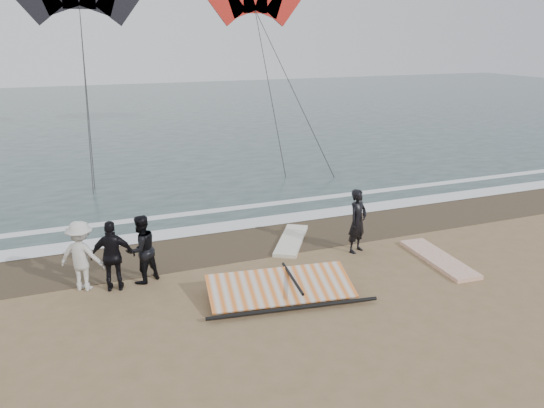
{
  "coord_description": "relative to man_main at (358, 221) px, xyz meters",
  "views": [
    {
      "loc": [
        -4.92,
        -9.64,
        5.96
      ],
      "look_at": [
        0.07,
        3.0,
        1.6
      ],
      "focal_mm": 35.0,
      "sensor_mm": 36.0,
      "label": 1
    }
  ],
  "objects": [
    {
      "name": "foam_far",
      "position": [
        -2.53,
        4.99,
        -0.9
      ],
      "size": [
        120.0,
        0.45,
        0.01
      ],
      "primitive_type": "cube",
      "color": "white",
      "rests_on": "sea"
    },
    {
      "name": "board_cream",
      "position": [
        -1.45,
        1.34,
        -0.87
      ],
      "size": [
        1.92,
        2.46,
        0.1
      ],
      "primitive_type": "cube",
      "rotation": [
        0.0,
        0.0,
        -0.57
      ],
      "color": "white",
      "rests_on": "ground"
    },
    {
      "name": "foam_near",
      "position": [
        -2.53,
        3.29,
        -0.9
      ],
      "size": [
        120.0,
        0.9,
        0.01
      ],
      "primitive_type": "cube",
      "color": "white",
      "rests_on": "sea"
    },
    {
      "name": "kite_red",
      "position": [
        3.56,
        18.22,
        6.69
      ],
      "size": [
        6.33,
        5.54,
        13.05
      ],
      "color": "red",
      "rests_on": "ground"
    },
    {
      "name": "man_main",
      "position": [
        0.0,
        0.0,
        0.0
      ],
      "size": [
        0.8,
        0.69,
        1.85
      ],
      "primitive_type": "imported",
      "rotation": [
        0.0,
        0.0,
        0.45
      ],
      "color": "black",
      "rests_on": "ground"
    },
    {
      "name": "kite_dark",
      "position": [
        -5.94,
        19.42,
        6.76
      ],
      "size": [
        7.36,
        5.49,
        13.07
      ],
      "color": "black",
      "rests_on": "ground"
    },
    {
      "name": "sail_rig",
      "position": [
        -3.16,
        -1.67,
        -0.73
      ],
      "size": [
        3.95,
        2.13,
        0.49
      ],
      "color": "black",
      "rests_on": "ground"
    },
    {
      "name": "board_white",
      "position": [
        1.77,
        -1.43,
        -0.87
      ],
      "size": [
        0.96,
        2.81,
        0.11
      ],
      "primitive_type": "cube",
      "rotation": [
        0.0,
        0.0,
        -0.07
      ],
      "color": "silver",
      "rests_on": "ground"
    },
    {
      "name": "sea",
      "position": [
        -2.53,
        30.39,
        -0.91
      ],
      "size": [
        120.0,
        54.0,
        0.02
      ],
      "primitive_type": "cube",
      "color": "#233838",
      "rests_on": "ground"
    },
    {
      "name": "trio_cluster",
      "position": [
        -6.76,
        0.26,
        -0.04
      ],
      "size": [
        2.59,
        1.18,
        1.77
      ],
      "color": "black",
      "rests_on": "ground"
    },
    {
      "name": "wet_sand",
      "position": [
        -2.53,
        1.89,
        -0.92
      ],
      "size": [
        120.0,
        2.8,
        0.01
      ],
      "primitive_type": "cube",
      "color": "#4C3D2B",
      "rests_on": "ground"
    },
    {
      "name": "ground",
      "position": [
        -2.53,
        -2.61,
        -0.92
      ],
      "size": [
        120.0,
        120.0,
        0.0
      ],
      "primitive_type": "plane",
      "color": "#8C704C",
      "rests_on": "ground"
    }
  ]
}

